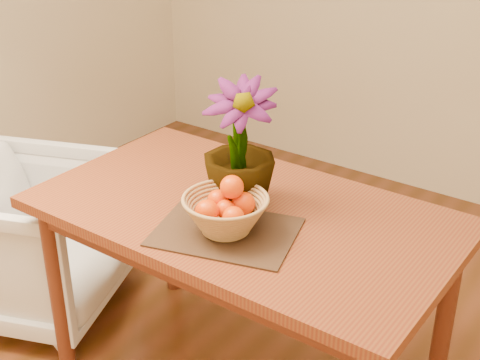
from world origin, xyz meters
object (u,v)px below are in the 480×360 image
Objects in this scene: wicker_basket at (226,216)px; potted_plant at (239,146)px; table at (244,231)px; armchair at (32,232)px.

potted_plant is (-0.07, 0.17, 0.15)m from wicker_basket.
potted_plant is at bearing 155.18° from table.
armchair is (-1.00, -0.13, -0.60)m from potted_plant.
armchair is (-1.07, 0.05, -0.45)m from wicker_basket.
wicker_basket reaches higher than table.
wicker_basket is at bearing -91.73° from potted_plant.
wicker_basket is at bearing -113.88° from armchair.
wicker_basket is at bearing -74.14° from table.
wicker_basket is 0.62× the size of potted_plant.
table is 5.21× the size of wicker_basket.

